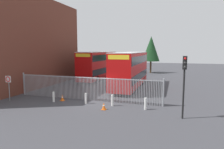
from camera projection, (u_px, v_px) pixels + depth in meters
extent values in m
plane|color=#3D3D42|center=(121.00, 86.00, 25.87)|extent=(100.00, 100.00, 0.00)
cube|color=brown|center=(13.00, 43.00, 25.05)|extent=(8.25, 19.10, 11.23)
cylinder|color=gray|center=(24.00, 84.00, 20.73)|extent=(0.06, 0.06, 2.20)
cylinder|color=gray|center=(25.00, 85.00, 20.69)|extent=(0.06, 0.06, 2.20)
cylinder|color=gray|center=(26.00, 85.00, 20.64)|extent=(0.06, 0.06, 2.20)
cylinder|color=gray|center=(27.00, 85.00, 20.60)|extent=(0.06, 0.06, 2.20)
cylinder|color=gray|center=(29.00, 85.00, 20.56)|extent=(0.06, 0.06, 2.20)
cylinder|color=gray|center=(30.00, 85.00, 20.52)|extent=(0.06, 0.06, 2.20)
cylinder|color=gray|center=(31.00, 85.00, 20.47)|extent=(0.06, 0.06, 2.20)
cylinder|color=gray|center=(32.00, 85.00, 20.43)|extent=(0.06, 0.06, 2.20)
cylinder|color=gray|center=(33.00, 85.00, 20.39)|extent=(0.06, 0.06, 2.20)
cylinder|color=gray|center=(34.00, 85.00, 20.35)|extent=(0.06, 0.06, 2.20)
cylinder|color=gray|center=(35.00, 85.00, 20.30)|extent=(0.06, 0.06, 2.20)
cylinder|color=gray|center=(36.00, 85.00, 20.26)|extent=(0.06, 0.06, 2.20)
cylinder|color=gray|center=(38.00, 85.00, 20.22)|extent=(0.06, 0.06, 2.20)
cylinder|color=gray|center=(39.00, 85.00, 20.17)|extent=(0.06, 0.06, 2.20)
cylinder|color=gray|center=(40.00, 85.00, 20.13)|extent=(0.06, 0.06, 2.20)
cylinder|color=gray|center=(41.00, 86.00, 20.09)|extent=(0.06, 0.06, 2.20)
cylinder|color=gray|center=(42.00, 86.00, 20.05)|extent=(0.06, 0.06, 2.20)
cylinder|color=gray|center=(43.00, 86.00, 20.00)|extent=(0.06, 0.06, 2.20)
cylinder|color=gray|center=(45.00, 86.00, 19.96)|extent=(0.06, 0.06, 2.20)
cylinder|color=gray|center=(46.00, 86.00, 19.92)|extent=(0.06, 0.06, 2.20)
cylinder|color=gray|center=(47.00, 86.00, 19.88)|extent=(0.06, 0.06, 2.20)
cylinder|color=gray|center=(48.00, 86.00, 19.83)|extent=(0.06, 0.06, 2.20)
cylinder|color=gray|center=(49.00, 86.00, 19.79)|extent=(0.06, 0.06, 2.20)
cylinder|color=gray|center=(50.00, 86.00, 19.75)|extent=(0.06, 0.06, 2.20)
cylinder|color=gray|center=(52.00, 86.00, 19.71)|extent=(0.06, 0.06, 2.20)
cylinder|color=gray|center=(53.00, 86.00, 19.66)|extent=(0.06, 0.06, 2.20)
cylinder|color=gray|center=(54.00, 86.00, 19.62)|extent=(0.06, 0.06, 2.20)
cylinder|color=gray|center=(55.00, 86.00, 19.58)|extent=(0.06, 0.06, 2.20)
cylinder|color=gray|center=(57.00, 87.00, 19.53)|extent=(0.06, 0.06, 2.20)
cylinder|color=gray|center=(58.00, 87.00, 19.49)|extent=(0.06, 0.06, 2.20)
cylinder|color=gray|center=(59.00, 87.00, 19.45)|extent=(0.06, 0.06, 2.20)
cylinder|color=gray|center=(60.00, 87.00, 19.41)|extent=(0.06, 0.06, 2.20)
cylinder|color=gray|center=(62.00, 87.00, 19.36)|extent=(0.06, 0.06, 2.20)
cylinder|color=gray|center=(63.00, 87.00, 19.32)|extent=(0.06, 0.06, 2.20)
cylinder|color=gray|center=(64.00, 87.00, 19.28)|extent=(0.06, 0.06, 2.20)
cylinder|color=gray|center=(65.00, 87.00, 19.24)|extent=(0.06, 0.06, 2.20)
cylinder|color=gray|center=(67.00, 87.00, 19.19)|extent=(0.06, 0.06, 2.20)
cylinder|color=gray|center=(68.00, 87.00, 19.15)|extent=(0.06, 0.06, 2.20)
cylinder|color=gray|center=(69.00, 87.00, 19.11)|extent=(0.06, 0.06, 2.20)
cylinder|color=gray|center=(70.00, 87.00, 19.07)|extent=(0.06, 0.06, 2.20)
cylinder|color=gray|center=(72.00, 88.00, 19.02)|extent=(0.06, 0.06, 2.20)
cylinder|color=gray|center=(73.00, 88.00, 18.98)|extent=(0.06, 0.06, 2.20)
cylinder|color=gray|center=(74.00, 88.00, 18.94)|extent=(0.06, 0.06, 2.20)
cylinder|color=gray|center=(76.00, 88.00, 18.89)|extent=(0.06, 0.06, 2.20)
cylinder|color=gray|center=(77.00, 88.00, 18.85)|extent=(0.06, 0.06, 2.20)
cylinder|color=gray|center=(78.00, 88.00, 18.81)|extent=(0.06, 0.06, 2.20)
cylinder|color=gray|center=(80.00, 88.00, 18.77)|extent=(0.06, 0.06, 2.20)
cylinder|color=gray|center=(81.00, 88.00, 18.72)|extent=(0.06, 0.06, 2.20)
cylinder|color=gray|center=(82.00, 88.00, 18.68)|extent=(0.06, 0.06, 2.20)
cylinder|color=gray|center=(84.00, 88.00, 18.64)|extent=(0.06, 0.06, 2.20)
cylinder|color=gray|center=(85.00, 88.00, 18.60)|extent=(0.06, 0.06, 2.20)
cylinder|color=gray|center=(86.00, 88.00, 18.55)|extent=(0.06, 0.06, 2.20)
cylinder|color=gray|center=(88.00, 89.00, 18.51)|extent=(0.06, 0.06, 2.20)
cylinder|color=gray|center=(89.00, 89.00, 18.47)|extent=(0.06, 0.06, 2.20)
cylinder|color=gray|center=(90.00, 89.00, 18.42)|extent=(0.06, 0.06, 2.20)
cylinder|color=gray|center=(92.00, 89.00, 18.38)|extent=(0.06, 0.06, 2.20)
cylinder|color=gray|center=(93.00, 89.00, 18.34)|extent=(0.06, 0.06, 2.20)
cylinder|color=gray|center=(95.00, 89.00, 18.30)|extent=(0.06, 0.06, 2.20)
cylinder|color=gray|center=(96.00, 89.00, 18.25)|extent=(0.06, 0.06, 2.20)
cylinder|color=gray|center=(97.00, 89.00, 18.21)|extent=(0.06, 0.06, 2.20)
cylinder|color=gray|center=(99.00, 89.00, 18.17)|extent=(0.06, 0.06, 2.20)
cylinder|color=gray|center=(100.00, 89.00, 18.13)|extent=(0.06, 0.06, 2.20)
cylinder|color=gray|center=(102.00, 89.00, 18.08)|extent=(0.06, 0.06, 2.20)
cylinder|color=gray|center=(103.00, 90.00, 18.04)|extent=(0.06, 0.06, 2.20)
cylinder|color=gray|center=(105.00, 90.00, 18.00)|extent=(0.06, 0.06, 2.20)
cylinder|color=gray|center=(106.00, 90.00, 17.96)|extent=(0.06, 0.06, 2.20)
cylinder|color=gray|center=(107.00, 90.00, 17.91)|extent=(0.06, 0.06, 2.20)
cylinder|color=gray|center=(109.00, 90.00, 17.87)|extent=(0.06, 0.06, 2.20)
cylinder|color=gray|center=(110.00, 90.00, 17.83)|extent=(0.06, 0.06, 2.20)
cylinder|color=gray|center=(112.00, 90.00, 17.78)|extent=(0.06, 0.06, 2.20)
cylinder|color=gray|center=(113.00, 90.00, 17.74)|extent=(0.06, 0.06, 2.20)
cylinder|color=gray|center=(115.00, 90.00, 17.70)|extent=(0.06, 0.06, 2.20)
cylinder|color=gray|center=(116.00, 90.00, 17.66)|extent=(0.06, 0.06, 2.20)
cylinder|color=gray|center=(118.00, 91.00, 17.61)|extent=(0.06, 0.06, 2.20)
cylinder|color=gray|center=(119.00, 91.00, 17.57)|extent=(0.06, 0.06, 2.20)
cylinder|color=gray|center=(121.00, 91.00, 17.53)|extent=(0.06, 0.06, 2.20)
cylinder|color=gray|center=(122.00, 91.00, 17.49)|extent=(0.06, 0.06, 2.20)
cylinder|color=gray|center=(124.00, 91.00, 17.44)|extent=(0.06, 0.06, 2.20)
cylinder|color=gray|center=(126.00, 91.00, 17.40)|extent=(0.06, 0.06, 2.20)
cylinder|color=gray|center=(127.00, 91.00, 17.36)|extent=(0.06, 0.06, 2.20)
cylinder|color=gray|center=(129.00, 91.00, 17.31)|extent=(0.06, 0.06, 2.20)
cylinder|color=gray|center=(130.00, 91.00, 17.27)|extent=(0.06, 0.06, 2.20)
cylinder|color=gray|center=(132.00, 91.00, 17.23)|extent=(0.06, 0.06, 2.20)
cylinder|color=gray|center=(133.00, 92.00, 17.19)|extent=(0.06, 0.06, 2.20)
cylinder|color=gray|center=(135.00, 92.00, 17.14)|extent=(0.06, 0.06, 2.20)
cylinder|color=gray|center=(137.00, 92.00, 17.10)|extent=(0.06, 0.06, 2.20)
cylinder|color=gray|center=(138.00, 92.00, 17.06)|extent=(0.06, 0.06, 2.20)
cylinder|color=gray|center=(140.00, 92.00, 17.02)|extent=(0.06, 0.06, 2.20)
cylinder|color=gray|center=(141.00, 92.00, 16.97)|extent=(0.06, 0.06, 2.20)
cylinder|color=gray|center=(143.00, 92.00, 16.93)|extent=(0.06, 0.06, 2.20)
cylinder|color=gray|center=(145.00, 92.00, 16.89)|extent=(0.06, 0.06, 2.20)
cylinder|color=gray|center=(146.00, 92.00, 16.85)|extent=(0.06, 0.06, 2.20)
cylinder|color=gray|center=(148.00, 93.00, 16.80)|extent=(0.06, 0.06, 2.20)
cylinder|color=gray|center=(150.00, 93.00, 16.76)|extent=(0.06, 0.06, 2.20)
cylinder|color=gray|center=(151.00, 93.00, 16.72)|extent=(0.06, 0.06, 2.20)
cylinder|color=gray|center=(153.00, 93.00, 16.67)|extent=(0.06, 0.06, 2.20)
cylinder|color=gray|center=(155.00, 93.00, 16.63)|extent=(0.06, 0.06, 2.20)
cylinder|color=gray|center=(156.00, 93.00, 16.59)|extent=(0.06, 0.06, 2.20)
cylinder|color=gray|center=(158.00, 93.00, 16.55)|extent=(0.06, 0.06, 2.20)
cylinder|color=gray|center=(160.00, 93.00, 16.50)|extent=(0.06, 0.06, 2.20)
cylinder|color=gray|center=(162.00, 93.00, 16.46)|extent=(0.06, 0.06, 2.20)
cylinder|color=gray|center=(163.00, 94.00, 16.42)|extent=(0.06, 0.06, 2.20)
cylinder|color=gray|center=(85.00, 78.00, 18.45)|extent=(14.18, 0.07, 0.07)
cylinder|color=gray|center=(24.00, 84.00, 20.72)|extent=(0.14, 0.14, 2.35)
cylinder|color=gray|center=(163.00, 93.00, 16.41)|extent=(0.14, 0.14, 2.35)
cube|color=#B70C0C|center=(130.00, 69.00, 24.42)|extent=(2.50, 10.80, 4.00)
cube|color=black|center=(130.00, 75.00, 24.52)|extent=(2.54, 10.37, 0.90)
cube|color=black|center=(131.00, 59.00, 24.27)|extent=(2.54, 10.37, 0.90)
cube|color=yellow|center=(119.00, 57.00, 19.16)|extent=(2.12, 0.12, 0.44)
cube|color=silver|center=(131.00, 53.00, 24.17)|extent=(2.50, 10.80, 0.08)
cylinder|color=black|center=(114.00, 88.00, 21.82)|extent=(0.30, 1.04, 1.04)
cylinder|color=black|center=(133.00, 89.00, 21.15)|extent=(0.30, 1.04, 1.04)
cylinder|color=black|center=(127.00, 80.00, 27.79)|extent=(0.30, 1.04, 1.04)
cylinder|color=black|center=(143.00, 81.00, 27.12)|extent=(0.30, 1.04, 1.04)
cube|color=#B70C0C|center=(98.00, 65.00, 31.40)|extent=(2.50, 10.80, 4.00)
cube|color=black|center=(98.00, 70.00, 31.50)|extent=(2.54, 10.37, 0.90)
cube|color=black|center=(98.00, 57.00, 31.25)|extent=(2.54, 10.37, 0.90)
cube|color=yellow|center=(83.00, 55.00, 26.14)|extent=(2.12, 0.12, 0.44)
cube|color=silver|center=(98.00, 52.00, 31.15)|extent=(2.50, 10.80, 0.08)
cylinder|color=black|center=(83.00, 79.00, 28.80)|extent=(0.30, 1.04, 1.04)
cylinder|color=black|center=(97.00, 79.00, 28.13)|extent=(0.30, 1.04, 1.04)
cylinder|color=black|center=(99.00, 74.00, 34.77)|extent=(0.30, 1.04, 1.04)
cylinder|color=black|center=(111.00, 74.00, 34.10)|extent=(0.30, 1.04, 1.04)
cylinder|color=silver|center=(54.00, 97.00, 17.92)|extent=(0.20, 0.20, 0.95)
cylinder|color=silver|center=(86.00, 98.00, 17.32)|extent=(0.20, 0.20, 0.95)
cylinder|color=silver|center=(112.00, 100.00, 16.65)|extent=(0.20, 0.20, 0.95)
cylinder|color=silver|center=(145.00, 104.00, 15.60)|extent=(0.20, 0.20, 0.95)
cube|color=orange|center=(62.00, 100.00, 18.43)|extent=(0.34, 0.34, 0.04)
cone|color=orange|center=(62.00, 97.00, 18.39)|extent=(0.28, 0.28, 0.55)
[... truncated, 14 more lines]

